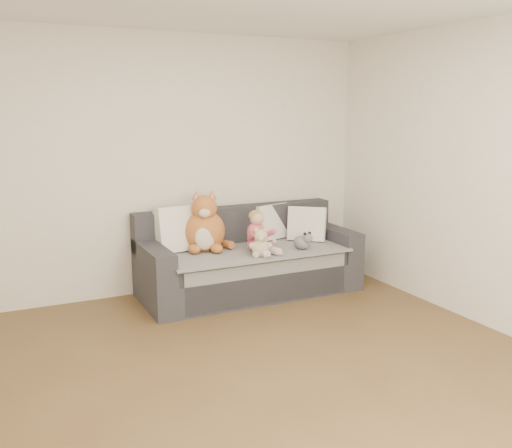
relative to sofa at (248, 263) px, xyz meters
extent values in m
plane|color=brown|center=(-0.79, -2.06, -0.31)|extent=(5.00, 5.00, 0.00)
plane|color=white|center=(-0.79, 0.44, 0.99)|extent=(4.50, 0.00, 4.50)
cube|color=#292A2E|center=(0.00, -0.04, -0.16)|extent=(2.20, 0.90, 0.30)
cube|color=#292A2E|center=(0.00, -0.07, 0.07)|extent=(1.90, 0.80, 0.15)
cube|color=#292A2E|center=(0.00, 0.31, 0.34)|extent=(2.20, 0.20, 0.40)
cube|color=#292A2E|center=(-1.00, -0.04, 0.14)|extent=(0.20, 0.90, 0.30)
cube|color=#292A2E|center=(1.00, -0.04, 0.14)|extent=(0.20, 0.90, 0.30)
cube|color=gray|center=(0.00, -0.09, 0.15)|extent=(1.85, 0.88, 0.02)
cube|color=gray|center=(0.00, -0.48, -0.08)|extent=(1.70, 0.02, 0.41)
cube|color=white|center=(-0.66, 0.17, 0.39)|extent=(0.51, 0.28, 0.46)
cube|color=white|center=(0.40, 0.24, 0.35)|extent=(0.45, 0.29, 0.39)
cube|color=white|center=(0.70, 0.01, 0.35)|extent=(0.42, 0.39, 0.38)
ellipsoid|color=#CE4864|center=(0.01, -0.18, 0.24)|extent=(0.20, 0.16, 0.16)
ellipsoid|color=#CE4864|center=(0.01, -0.17, 0.35)|extent=(0.19, 0.16, 0.21)
ellipsoid|color=#DBAA8C|center=(0.01, -0.18, 0.49)|extent=(0.14, 0.14, 0.14)
ellipsoid|color=tan|center=(0.01, -0.16, 0.52)|extent=(0.15, 0.15, 0.11)
cylinder|color=#CE4864|center=(-0.07, -0.24, 0.33)|extent=(0.09, 0.20, 0.13)
cylinder|color=#CE4864|center=(0.11, -0.22, 0.33)|extent=(0.13, 0.20, 0.13)
ellipsoid|color=#DBAA8C|center=(-0.09, -0.32, 0.27)|extent=(0.05, 0.05, 0.05)
ellipsoid|color=#DBAA8C|center=(0.15, -0.29, 0.27)|extent=(0.05, 0.05, 0.05)
cylinder|color=#E5B2C6|center=(-0.02, -0.35, 0.20)|extent=(0.08, 0.25, 0.08)
cylinder|color=#E5B2C6|center=(0.09, -0.34, 0.20)|extent=(0.14, 0.26, 0.08)
ellipsoid|color=#DBAA8C|center=(-0.02, -0.47, 0.19)|extent=(0.05, 0.08, 0.04)
ellipsoid|color=#DBAA8C|center=(0.12, -0.45, 0.19)|extent=(0.05, 0.08, 0.04)
ellipsoid|color=#C0522A|center=(-0.43, 0.09, 0.35)|extent=(0.41, 0.35, 0.43)
ellipsoid|color=beige|center=(-0.48, -0.04, 0.32)|extent=(0.21, 0.10, 0.24)
ellipsoid|color=#C0522A|center=(-0.44, 0.06, 0.60)|extent=(0.25, 0.25, 0.25)
ellipsoid|color=beige|center=(-0.48, -0.04, 0.56)|extent=(0.12, 0.08, 0.09)
cone|color=#C0522A|center=(-0.50, 0.13, 0.72)|extent=(0.12, 0.12, 0.09)
cone|color=pink|center=(-0.50, 0.11, 0.71)|extent=(0.08, 0.08, 0.05)
cone|color=#C0522A|center=(-0.35, 0.08, 0.72)|extent=(0.12, 0.12, 0.09)
cone|color=pink|center=(-0.36, 0.06, 0.71)|extent=(0.08, 0.08, 0.05)
ellipsoid|color=#C0522A|center=(-0.58, -0.02, 0.21)|extent=(0.12, 0.14, 0.10)
ellipsoid|color=#C0522A|center=(-0.38, -0.09, 0.21)|extent=(0.12, 0.14, 0.10)
cylinder|color=#C0522A|center=(-0.23, 0.08, 0.21)|extent=(0.13, 0.29, 0.10)
ellipsoid|color=tan|center=(-0.04, -0.38, 0.25)|extent=(0.18, 0.15, 0.18)
ellipsoid|color=tan|center=(-0.05, -0.39, 0.37)|extent=(0.13, 0.13, 0.13)
ellipsoid|color=tan|center=(-0.08, -0.36, 0.42)|extent=(0.05, 0.05, 0.05)
ellipsoid|color=tan|center=(0.00, -0.40, 0.42)|extent=(0.05, 0.05, 0.05)
ellipsoid|color=beige|center=(-0.07, -0.44, 0.35)|extent=(0.05, 0.05, 0.05)
ellipsoid|color=tan|center=(-0.13, -0.37, 0.27)|extent=(0.07, 0.07, 0.07)
ellipsoid|color=tan|center=(0.02, -0.43, 0.27)|extent=(0.07, 0.07, 0.07)
ellipsoid|color=tan|center=(-0.11, -0.41, 0.19)|extent=(0.07, 0.07, 0.07)
ellipsoid|color=tan|center=(-0.02, -0.45, 0.19)|extent=(0.07, 0.07, 0.07)
ellipsoid|color=white|center=(0.46, -0.30, 0.23)|extent=(0.15, 0.19, 0.14)
ellipsoid|color=white|center=(0.48, -0.39, 0.29)|extent=(0.09, 0.09, 0.09)
ellipsoid|color=black|center=(0.44, -0.38, 0.34)|extent=(0.03, 0.03, 0.03)
ellipsoid|color=black|center=(0.51, -0.37, 0.34)|extent=(0.03, 0.03, 0.03)
cylinder|color=#6F3288|center=(0.06, -0.21, 0.21)|extent=(0.07, 0.07, 0.09)
cone|color=#46B774|center=(0.06, -0.21, 0.27)|extent=(0.06, 0.06, 0.04)
cylinder|color=#46B774|center=(0.02, -0.21, 0.22)|extent=(0.01, 0.01, 0.06)
cylinder|color=#46B774|center=(0.11, -0.21, 0.22)|extent=(0.01, 0.01, 0.06)
camera|label=1|loc=(-2.39, -5.12, 1.55)|focal=40.00mm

